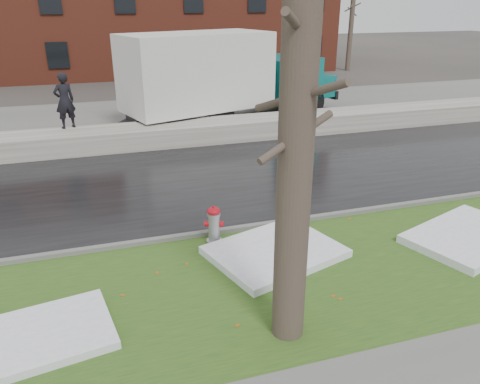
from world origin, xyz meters
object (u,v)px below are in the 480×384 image
object	(u,v)px
worker	(65,101)
fire_hydrant	(214,223)
tree	(296,142)
box_truck	(222,76)

from	to	relation	value
worker	fire_hydrant	bearing A→B (deg)	88.32
tree	worker	world-z (taller)	tree
tree	worker	bearing A→B (deg)	106.75
worker	tree	bearing A→B (deg)	84.72
box_truck	tree	bearing A→B (deg)	-118.76
tree	fire_hydrant	bearing A→B (deg)	96.65
tree	box_truck	xyz separation A→B (m)	(2.73, 13.85, -1.24)
tree	box_truck	world-z (taller)	tree
fire_hydrant	worker	size ratio (longest dim) A/B	0.45
fire_hydrant	tree	world-z (taller)	tree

